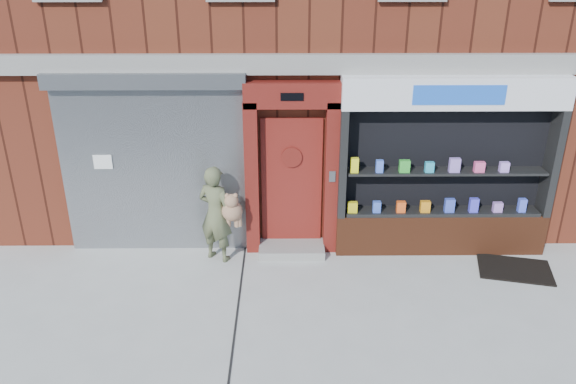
{
  "coord_description": "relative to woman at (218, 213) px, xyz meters",
  "views": [
    {
      "loc": [
        -0.88,
        -6.64,
        4.75
      ],
      "look_at": [
        -0.82,
        1.0,
        1.44
      ],
      "focal_mm": 35.0,
      "sensor_mm": 36.0,
      "label": 1
    }
  ],
  "objects": [
    {
      "name": "woman",
      "position": [
        0.0,
        0.0,
        0.0
      ],
      "size": [
        0.8,
        0.62,
        1.64
      ],
      "color": "#545A3B",
      "rests_on": "ground"
    },
    {
      "name": "ground",
      "position": [
        1.95,
        -1.54,
        -0.83
      ],
      "size": [
        80.0,
        80.0,
        0.0
      ],
      "primitive_type": "plane",
      "color": "#9E9E99",
      "rests_on": "ground"
    },
    {
      "name": "pharmacy_bay",
      "position": [
        3.7,
        0.27,
        0.54
      ],
      "size": [
        3.5,
        0.41,
        3.0
      ],
      "color": "#5F2B16",
      "rests_on": "ground"
    },
    {
      "name": "shutter_bay",
      "position": [
        -1.05,
        0.38,
        0.89
      ],
      "size": [
        3.1,
        0.3,
        3.04
      ],
      "color": "gray",
      "rests_on": "ground"
    },
    {
      "name": "red_door_bay",
      "position": [
        1.2,
        0.32,
        0.62
      ],
      "size": [
        1.52,
        0.58,
        2.9
      ],
      "color": "#5B140F",
      "rests_on": "ground"
    },
    {
      "name": "doormat",
      "position": [
        4.79,
        -0.42,
        -0.82
      ],
      "size": [
        1.28,
        1.03,
        0.03
      ],
      "primitive_type": "cube",
      "rotation": [
        0.0,
        0.0,
        -0.24
      ],
      "color": "black",
      "rests_on": "ground"
    }
  ]
}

